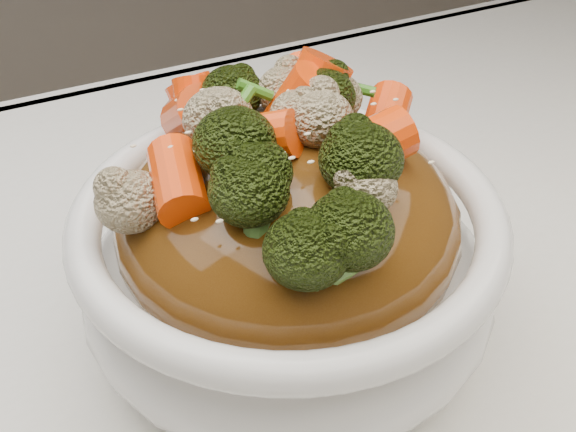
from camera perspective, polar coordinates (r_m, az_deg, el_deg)
name	(u,v)px	position (r m, az deg, el deg)	size (l,w,h in m)	color
tablecloth	(315,377)	(0.42, 2.34, -13.45)	(1.20, 0.80, 0.04)	white
bowl	(288,265)	(0.39, 0.00, -4.13)	(0.24, 0.24, 0.09)	white
sauce_base	(288,221)	(0.37, 0.00, -0.40)	(0.19, 0.19, 0.10)	#5A330F
carrots	(288,111)	(0.33, 0.00, 8.90)	(0.19, 0.19, 0.05)	#FF4508
broccoli	(288,113)	(0.33, 0.00, 8.74)	(0.19, 0.19, 0.05)	black
cauliflower	(288,117)	(0.33, 0.00, 8.41)	(0.19, 0.19, 0.04)	tan
scallions	(288,109)	(0.33, 0.00, 9.07)	(0.14, 0.14, 0.02)	#34751B
sesame_seeds	(288,109)	(0.33, 0.00, 9.07)	(0.17, 0.17, 0.01)	beige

